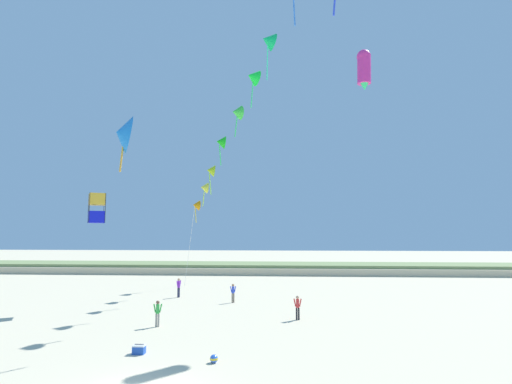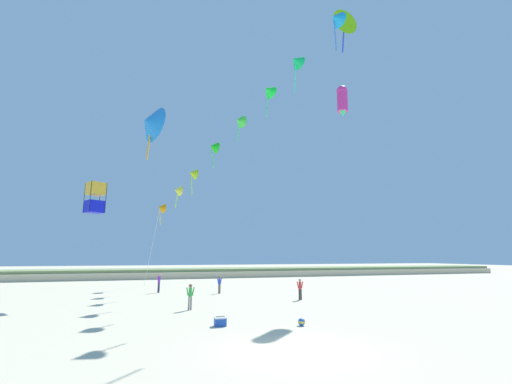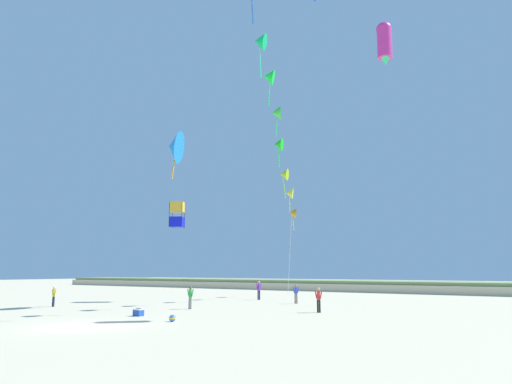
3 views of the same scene
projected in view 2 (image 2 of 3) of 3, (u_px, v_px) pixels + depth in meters
ground_plane at (294, 351)px, 12.37m from camera, size 240.00×240.00×0.00m
dune_ridge at (182, 273)px, 54.92m from camera, size 120.00×9.07×1.36m
person_near_left at (300, 288)px, 26.75m from camera, size 0.56×0.22×1.59m
person_near_right at (159, 282)px, 31.92m from camera, size 0.34×0.58×1.72m
person_mid_center at (190, 295)px, 21.77m from camera, size 0.56×0.22×1.60m
person_far_right at (219, 283)px, 31.18m from camera, size 0.51×0.33×1.55m
kite_banner_string at (266, 94)px, 27.68m from camera, size 16.69×34.61×24.25m
large_kite_low_lead at (342, 100)px, 31.81m from camera, size 1.31×1.29×3.01m
large_kite_mid_trail at (95, 198)px, 26.29m from camera, size 1.63×1.63×2.34m
large_kite_high_solo at (342, 25)px, 27.28m from camera, size 2.24×1.04×3.56m
large_kite_outer_drift at (150, 123)px, 24.04m from camera, size 2.32×2.92×4.04m
beach_cooler at (220, 322)px, 16.70m from camera, size 0.58×0.41×0.46m
beach_ball at (302, 322)px, 16.78m from camera, size 0.36×0.36×0.36m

